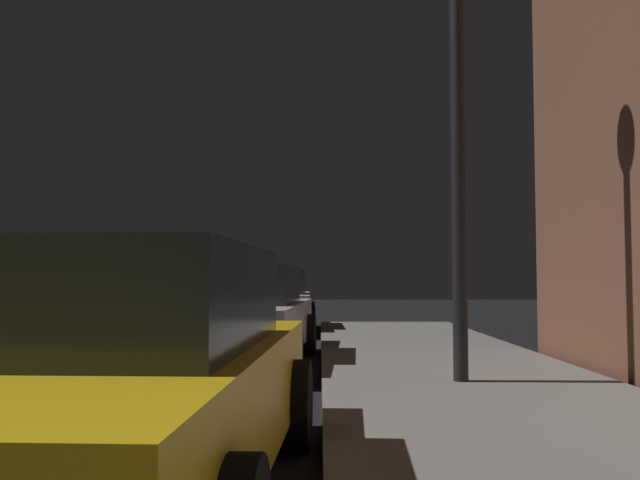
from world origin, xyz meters
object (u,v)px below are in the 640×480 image
Objects in this scene: car_yellow_cab at (110,378)px; car_silver at (241,316)px; car_white at (270,301)px; street_lamp at (456,51)px.

car_yellow_cab is 6.22m from car_silver.
street_lamp reaches higher than car_white.
car_silver is 4.76m from street_lamp.
street_lamp is at bearing -72.86° from car_white.
car_yellow_cab is at bearing -125.62° from street_lamp.
car_silver is 0.85× the size of street_lamp.
car_yellow_cab is 12.25m from car_white.
car_yellow_cab is 1.06× the size of car_white.
car_silver is at bearing 90.00° from car_yellow_cab.
car_silver is 6.04m from car_white.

